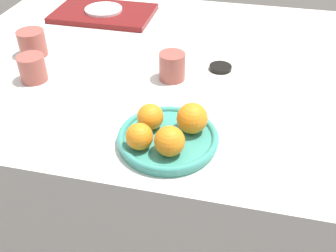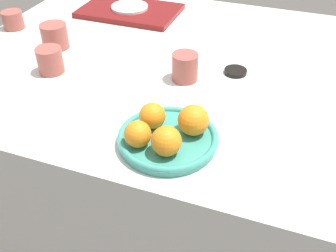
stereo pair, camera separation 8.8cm
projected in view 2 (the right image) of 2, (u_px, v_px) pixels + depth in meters
ground_plane at (191, 222)px, 1.68m from camera, size 12.00×12.00×0.00m
table at (194, 156)px, 1.44m from camera, size 1.52×1.08×0.76m
fruit_platter at (168, 138)px, 0.90m from camera, size 0.23×0.23×0.03m
orange_0 at (166, 141)px, 0.84m from camera, size 0.07×0.07×0.07m
orange_1 at (152, 116)px, 0.91m from camera, size 0.06×0.06×0.06m
orange_2 at (193, 120)px, 0.89m from camera, size 0.07×0.07×0.07m
orange_3 at (138, 134)px, 0.86m from camera, size 0.06×0.06×0.06m
serving_tray at (130, 11)px, 1.52m from camera, size 0.37×0.24×0.02m
side_plate at (130, 7)px, 1.51m from camera, size 0.14×0.14×0.01m
cup_0 at (185, 67)px, 1.11m from camera, size 0.07×0.07×0.08m
cup_1 at (55, 36)px, 1.27m from camera, size 0.09×0.09×0.08m
cup_2 at (13, 20)px, 1.40m from camera, size 0.07×0.07×0.06m
cup_3 at (50, 60)px, 1.15m from camera, size 0.08×0.08×0.08m
soy_dish at (235, 71)px, 1.16m from camera, size 0.07×0.07×0.01m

